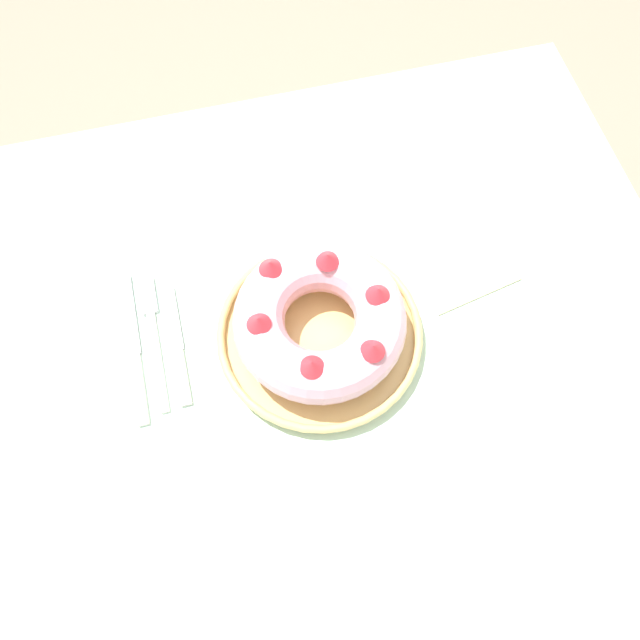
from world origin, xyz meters
The scene contains 8 objects.
ground_plane centered at (0.00, 0.00, 0.00)m, with size 8.00×8.00×0.00m, color gray.
dining_table centered at (0.00, 0.00, 0.64)m, with size 1.14×1.00×0.74m.
serving_dish centered at (0.00, 0.02, 0.75)m, with size 0.30×0.30×0.03m.
bundt_cake centered at (0.00, 0.02, 0.80)m, with size 0.24×0.24×0.09m.
fork centered at (-0.24, 0.09, 0.74)m, with size 0.02×0.22×0.01m.
serving_knife centered at (-0.27, 0.06, 0.74)m, with size 0.02×0.24×0.01m.
cake_knife centered at (-0.21, 0.05, 0.74)m, with size 0.02×0.19×0.01m.
napkin centered at (0.24, 0.08, 0.74)m, with size 0.15×0.10×0.00m, color beige.
Camera 1 is at (-0.09, -0.32, 1.59)m, focal length 35.00 mm.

